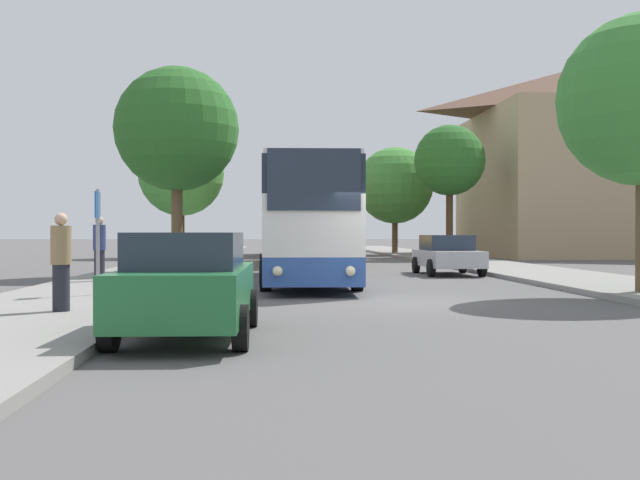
{
  "coord_description": "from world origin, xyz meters",
  "views": [
    {
      "loc": [
        -2.79,
        -16.4,
        1.57
      ],
      "look_at": [
        -0.54,
        16.36,
        1.22
      ],
      "focal_mm": 42.0,
      "sensor_mm": 36.0,
      "label": 1
    }
  ],
  "objects_px": {
    "tree_left_near": "(177,130)",
    "tree_left_far": "(181,173)",
    "parked_car_right_near": "(447,254)",
    "bus_front": "(309,222)",
    "bus_middle": "(297,228)",
    "bus_rear": "(289,230)",
    "parked_car_left_curb": "(188,284)",
    "pedestrian_waiting_near": "(61,262)",
    "bus_stop_sign": "(98,229)",
    "pedestrian_waiting_far": "(99,248)",
    "tree_right_far": "(395,186)",
    "tree_right_mid": "(450,161)"
  },
  "relations": [
    {
      "from": "tree_right_far",
      "to": "bus_rear",
      "type": "bearing_deg",
      "value": -167.22
    },
    {
      "from": "tree_left_near",
      "to": "bus_front",
      "type": "bearing_deg",
      "value": -39.11
    },
    {
      "from": "parked_car_left_curb",
      "to": "tree_left_near",
      "type": "relative_size",
      "value": 0.57
    },
    {
      "from": "bus_rear",
      "to": "bus_stop_sign",
      "type": "distance_m",
      "value": 32.77
    },
    {
      "from": "parked_car_right_near",
      "to": "tree_left_near",
      "type": "relative_size",
      "value": 0.55
    },
    {
      "from": "pedestrian_waiting_near",
      "to": "tree_left_far",
      "type": "bearing_deg",
      "value": 6.75
    },
    {
      "from": "bus_stop_sign",
      "to": "tree_right_mid",
      "type": "xyz_separation_m",
      "value": [
        14.2,
        25.12,
        4.02
      ]
    },
    {
      "from": "parked_car_left_curb",
      "to": "tree_left_far",
      "type": "bearing_deg",
      "value": 98.44
    },
    {
      "from": "bus_rear",
      "to": "bus_middle",
      "type": "bearing_deg",
      "value": -89.33
    },
    {
      "from": "bus_stop_sign",
      "to": "pedestrian_waiting_near",
      "type": "distance_m",
      "value": 3.54
    },
    {
      "from": "parked_car_left_curb",
      "to": "bus_stop_sign",
      "type": "xyz_separation_m",
      "value": [
        -2.66,
        6.03,
        0.83
      ]
    },
    {
      "from": "bus_middle",
      "to": "bus_rear",
      "type": "xyz_separation_m",
      "value": [
        -0.06,
        12.61,
        -0.04
      ]
    },
    {
      "from": "tree_left_near",
      "to": "tree_left_far",
      "type": "xyz_separation_m",
      "value": [
        -2.02,
        18.8,
        -0.1
      ]
    },
    {
      "from": "tree_left_far",
      "to": "tree_right_far",
      "type": "distance_m",
      "value": 14.99
    },
    {
      "from": "pedestrian_waiting_far",
      "to": "tree_left_far",
      "type": "bearing_deg",
      "value": -99.8
    },
    {
      "from": "parked_car_left_curb",
      "to": "tree_right_mid",
      "type": "height_order",
      "value": "tree_right_mid"
    },
    {
      "from": "bus_front",
      "to": "tree_right_mid",
      "type": "distance_m",
      "value": 21.31
    },
    {
      "from": "bus_middle",
      "to": "tree_left_far",
      "type": "relative_size",
      "value": 1.42
    },
    {
      "from": "parked_car_right_near",
      "to": "tree_right_far",
      "type": "bearing_deg",
      "value": -95.98
    },
    {
      "from": "parked_car_right_near",
      "to": "pedestrian_waiting_near",
      "type": "bearing_deg",
      "value": 51.72
    },
    {
      "from": "parked_car_left_curb",
      "to": "pedestrian_waiting_near",
      "type": "height_order",
      "value": "pedestrian_waiting_near"
    },
    {
      "from": "bus_rear",
      "to": "tree_left_far",
      "type": "relative_size",
      "value": 1.4
    },
    {
      "from": "bus_middle",
      "to": "pedestrian_waiting_far",
      "type": "relative_size",
      "value": 5.78
    },
    {
      "from": "tree_right_mid",
      "to": "bus_front",
      "type": "bearing_deg",
      "value": -115.73
    },
    {
      "from": "bus_front",
      "to": "parked_car_left_curb",
      "type": "bearing_deg",
      "value": -99.4
    },
    {
      "from": "pedestrian_waiting_near",
      "to": "tree_right_mid",
      "type": "bearing_deg",
      "value": -22.27
    },
    {
      "from": "parked_car_left_curb",
      "to": "bus_middle",
      "type": "bearing_deg",
      "value": 85.93
    },
    {
      "from": "bus_front",
      "to": "bus_stop_sign",
      "type": "distance_m",
      "value": 8.05
    },
    {
      "from": "tree_right_far",
      "to": "bus_middle",
      "type": "bearing_deg",
      "value": -117.07
    },
    {
      "from": "parked_car_right_near",
      "to": "bus_front",
      "type": "bearing_deg",
      "value": 34.18
    },
    {
      "from": "bus_middle",
      "to": "tree_right_mid",
      "type": "relative_size",
      "value": 1.43
    },
    {
      "from": "parked_car_right_near",
      "to": "tree_right_mid",
      "type": "relative_size",
      "value": 0.54
    },
    {
      "from": "bus_front",
      "to": "bus_stop_sign",
      "type": "height_order",
      "value": "bus_front"
    },
    {
      "from": "parked_car_left_curb",
      "to": "bus_stop_sign",
      "type": "relative_size",
      "value": 1.76
    },
    {
      "from": "parked_car_right_near",
      "to": "tree_left_near",
      "type": "height_order",
      "value": "tree_left_near"
    },
    {
      "from": "tree_left_near",
      "to": "tree_left_far",
      "type": "relative_size",
      "value": 0.96
    },
    {
      "from": "bus_rear",
      "to": "parked_car_left_curb",
      "type": "height_order",
      "value": "bus_rear"
    },
    {
      "from": "tree_left_near",
      "to": "pedestrian_waiting_near",
      "type": "bearing_deg",
      "value": -91.85
    },
    {
      "from": "parked_car_right_near",
      "to": "tree_left_far",
      "type": "bearing_deg",
      "value": -58.56
    },
    {
      "from": "tree_left_near",
      "to": "tree_left_far",
      "type": "height_order",
      "value": "tree_left_far"
    },
    {
      "from": "bus_stop_sign",
      "to": "tree_right_mid",
      "type": "bearing_deg",
      "value": 60.52
    },
    {
      "from": "pedestrian_waiting_far",
      "to": "tree_right_far",
      "type": "height_order",
      "value": "tree_right_far"
    },
    {
      "from": "parked_car_left_curb",
      "to": "parked_car_right_near",
      "type": "bearing_deg",
      "value": 65.82
    },
    {
      "from": "bus_front",
      "to": "bus_stop_sign",
      "type": "bearing_deg",
      "value": -127.48
    },
    {
      "from": "parked_car_right_near",
      "to": "bus_stop_sign",
      "type": "relative_size",
      "value": 1.7
    },
    {
      "from": "bus_stop_sign",
      "to": "tree_left_far",
      "type": "distance_m",
      "value": 28.96
    },
    {
      "from": "pedestrian_waiting_near",
      "to": "tree_left_far",
      "type": "distance_m",
      "value": 32.49
    },
    {
      "from": "bus_stop_sign",
      "to": "bus_front",
      "type": "bearing_deg",
      "value": 50.69
    },
    {
      "from": "parked_car_left_curb",
      "to": "pedestrian_waiting_near",
      "type": "relative_size",
      "value": 2.38
    },
    {
      "from": "bus_middle",
      "to": "parked_car_right_near",
      "type": "relative_size",
      "value": 2.67
    }
  ]
}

